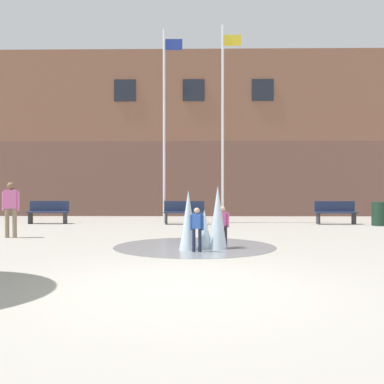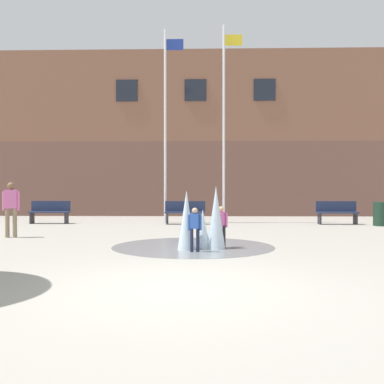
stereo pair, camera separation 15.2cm
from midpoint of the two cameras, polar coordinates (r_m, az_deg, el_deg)
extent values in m
plane|color=#9E998E|center=(6.48, -2.33, -12.13)|extent=(100.00, 100.00, 0.00)
cube|color=brown|center=(25.83, 0.13, 1.57)|extent=(36.00, 6.00, 3.83)
cube|color=brown|center=(26.26, 0.13, 10.90)|extent=(36.00, 6.00, 4.68)
cube|color=#1E232D|center=(23.66, -8.70, 12.63)|extent=(1.10, 0.06, 1.10)
cube|color=#1E232D|center=(23.35, 0.02, 12.81)|extent=(1.10, 0.06, 1.10)
cube|color=#1E232D|center=(23.56, 8.78, 12.69)|extent=(1.10, 0.06, 1.10)
cylinder|color=gray|center=(10.99, -0.05, -6.92)|extent=(3.94, 3.94, 0.01)
cone|color=silver|center=(10.57, 1.18, -4.71)|extent=(0.35, 0.35, 0.92)
cone|color=silver|center=(10.36, -0.89, -3.57)|extent=(0.42, 0.42, 1.37)
cone|color=silver|center=(10.53, 2.87, -3.22)|extent=(0.44, 0.44, 1.48)
cube|color=#28282D|center=(19.16, -20.04, -3.15)|extent=(0.06, 0.40, 0.44)
cube|color=#28282D|center=(18.71, -16.03, -3.22)|extent=(0.06, 0.40, 0.44)
cube|color=#232D4C|center=(18.91, -18.06, -2.44)|extent=(1.60, 0.44, 0.05)
cube|color=#232D4C|center=(19.09, -17.87, -1.71)|extent=(1.60, 0.04, 0.42)
cube|color=#28282D|center=(17.78, -3.52, -3.40)|extent=(0.06, 0.40, 0.44)
cube|color=#28282D|center=(17.72, 1.01, -3.41)|extent=(0.06, 0.40, 0.44)
cube|color=#232D4C|center=(17.72, -1.26, -2.62)|extent=(1.60, 0.44, 0.05)
cube|color=#232D4C|center=(17.91, -1.23, -1.83)|extent=(1.60, 0.04, 0.42)
cube|color=#28282D|center=(18.41, 15.51, -3.28)|extent=(0.06, 0.40, 0.44)
cube|color=#28282D|center=(18.81, 19.64, -3.21)|extent=(0.06, 0.40, 0.44)
cube|color=#232D4C|center=(18.58, 17.60, -2.49)|extent=(1.60, 0.44, 0.05)
cube|color=#232D4C|center=(18.76, 17.42, -1.75)|extent=(1.60, 0.04, 0.42)
cylinder|color=#89755B|center=(13.98, -22.72, -3.66)|extent=(0.12, 0.12, 0.84)
cylinder|color=#89755B|center=(13.89, -21.89, -3.68)|extent=(0.12, 0.12, 0.84)
cube|color=pink|center=(13.90, -22.31, -0.83)|extent=(0.38, 0.27, 0.54)
sphere|color=brown|center=(13.90, -22.32, 0.71)|extent=(0.21, 0.21, 0.21)
cylinder|color=pink|center=(13.99, -23.10, -1.05)|extent=(0.08, 0.08, 0.55)
cylinder|color=pink|center=(13.82, -21.51, -1.06)|extent=(0.08, 0.08, 0.55)
cylinder|color=#1E233D|center=(10.03, -0.21, -6.15)|extent=(0.07, 0.07, 0.52)
cylinder|color=#1E233D|center=(10.03, 0.58, -6.15)|extent=(0.07, 0.07, 0.52)
cube|color=#284C9E|center=(9.99, 0.19, -3.71)|extent=(0.24, 0.20, 0.33)
sphere|color=tan|center=(9.97, 0.19, -2.38)|extent=(0.13, 0.13, 0.13)
cylinder|color=#284C9E|center=(9.99, -0.56, -3.90)|extent=(0.05, 0.05, 0.34)
cylinder|color=#284C9E|center=(9.99, 0.93, -3.91)|extent=(0.05, 0.05, 0.34)
cylinder|color=#28282D|center=(10.80, 3.16, -5.68)|extent=(0.07, 0.07, 0.52)
cylinder|color=#28282D|center=(10.80, 3.89, -5.67)|extent=(0.07, 0.07, 0.52)
cube|color=pink|center=(10.76, 3.52, -3.41)|extent=(0.23, 0.24, 0.33)
sphere|color=tan|center=(10.75, 3.53, -2.17)|extent=(0.13, 0.13, 0.13)
cylinder|color=pink|center=(10.76, 2.83, -3.59)|extent=(0.05, 0.05, 0.34)
cylinder|color=pink|center=(10.77, 4.22, -3.59)|extent=(0.05, 0.05, 0.34)
cylinder|color=silver|center=(18.64, -3.79, 8.34)|extent=(0.10, 0.10, 7.94)
cube|color=#233893|center=(19.36, -2.56, 18.20)|extent=(0.70, 0.02, 0.45)
cylinder|color=silver|center=(18.61, 3.69, 8.60)|extent=(0.10, 0.10, 8.10)
cube|color=yellow|center=(19.42, 4.93, 18.65)|extent=(0.70, 0.02, 0.45)
cylinder|color=#193323|center=(18.44, 22.47, -2.58)|extent=(0.56, 0.56, 0.90)
camera|label=1|loc=(0.08, -90.30, 0.00)|focal=42.00mm
camera|label=2|loc=(0.08, 89.70, 0.00)|focal=42.00mm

